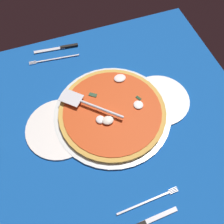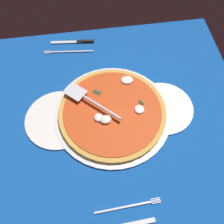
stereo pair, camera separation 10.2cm
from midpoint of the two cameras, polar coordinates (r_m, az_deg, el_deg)
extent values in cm
cube|color=#114A9D|center=(102.28, 3.30, -3.21)|extent=(102.05, 102.05, 0.80)
cube|color=white|center=(111.03, -19.71, -0.29)|extent=(6.00, 6.00, 0.10)
cube|color=white|center=(117.78, -19.51, 4.68)|extent=(6.00, 6.00, 0.10)
cube|color=white|center=(125.31, -19.32, 9.08)|extent=(6.00, 6.00, 0.10)
cube|color=white|center=(133.51, -19.16, 12.97)|extent=(6.00, 6.00, 0.10)
cube|color=white|center=(97.02, -16.83, -15.09)|extent=(6.00, 6.00, 0.10)
cube|color=white|center=(101.18, -16.77, -8.57)|extent=(6.00, 6.00, 0.10)
cube|color=white|center=(106.53, -16.73, -2.64)|extent=(6.00, 6.00, 0.10)
cube|color=white|center=(112.91, -16.68, 2.68)|extent=(6.00, 6.00, 0.10)
cube|color=white|center=(120.15, -16.65, 7.39)|extent=(6.00, 6.00, 0.10)
cube|color=white|center=(128.11, -16.61, 11.54)|extent=(6.00, 6.00, 0.10)
cube|color=white|center=(94.17, -13.13, -18.32)|extent=(6.00, 6.00, 0.10)
cube|color=white|center=(97.71, -13.32, -11.47)|extent=(6.00, 6.00, 0.10)
cube|color=white|center=(102.54, -13.48, -5.17)|extent=(6.00, 6.00, 0.10)
cube|color=white|center=(108.49, -13.63, 0.49)|extent=(6.00, 6.00, 0.10)
cube|color=white|center=(115.38, -13.76, 5.53)|extent=(6.00, 6.00, 0.10)
cube|color=white|center=(123.07, -13.88, 9.96)|extent=(6.00, 6.00, 0.10)
cube|color=white|center=(131.40, -13.98, 13.85)|extent=(6.00, 6.00, 0.10)
cube|color=white|center=(92.00, -9.07, -21.64)|extent=(6.00, 6.00, 0.10)
cube|color=white|center=(94.87, -9.55, -14.50)|extent=(6.00, 6.00, 0.10)
cube|color=white|center=(99.11, -9.97, -7.88)|extent=(6.00, 6.00, 0.10)
cube|color=silver|center=(104.57, -10.33, -1.87)|extent=(6.00, 6.00, 0.10)
cube|color=white|center=(111.06, -10.66, 3.50)|extent=(6.00, 6.00, 0.10)
cube|color=white|center=(118.42, -10.95, 8.23)|extent=(6.00, 6.00, 0.10)
cube|color=white|center=(126.49, -11.21, 12.38)|extent=(6.00, 6.00, 0.10)
cube|color=white|center=(92.72, -5.47, -17.64)|extent=(6.00, 6.00, 0.10)
cube|color=white|center=(96.32, -6.17, -10.72)|extent=(6.00, 6.00, 0.10)
cube|color=white|center=(101.21, -6.79, -4.39)|extent=(6.00, 6.00, 0.10)
cube|color=white|center=(107.24, -7.33, 1.30)|extent=(6.00, 6.00, 0.10)
cube|color=white|center=(114.21, -7.82, 6.34)|extent=(6.00, 6.00, 0.10)
cube|color=white|center=(121.97, -8.25, 10.77)|extent=(6.00, 6.00, 0.10)
cube|color=white|center=(130.37, -8.64, 14.65)|extent=(6.00, 6.00, 0.10)
cube|color=silver|center=(91.32, -1.08, -20.80)|extent=(6.00, 6.00, 0.10)
cube|color=white|center=(94.20, -2.11, -13.67)|extent=(6.00, 6.00, 0.10)
cube|color=white|center=(98.48, -3.00, -7.05)|extent=(6.00, 6.00, 0.10)
cube|color=white|center=(103.97, -3.79, -1.05)|extent=(6.00, 6.00, 0.10)
cube|color=white|center=(110.49, -4.49, 4.30)|extent=(6.00, 6.00, 0.10)
cube|color=white|center=(117.89, -5.11, 9.01)|extent=(6.00, 6.00, 0.10)
cube|color=white|center=(125.99, -5.67, 13.13)|extent=(6.00, 6.00, 0.10)
cube|color=white|center=(92.82, 2.22, -16.65)|extent=(6.00, 6.00, 0.10)
cube|color=white|center=(96.41, 1.02, -9.80)|extent=(6.00, 6.00, 0.10)
cube|color=white|center=(101.31, -0.03, -3.53)|extent=(6.00, 6.00, 0.10)
cube|color=white|center=(107.32, -0.97, 2.10)|extent=(6.00, 6.00, 0.10)
cube|color=white|center=(114.29, -1.80, 7.09)|extent=(6.00, 6.00, 0.10)
cube|color=white|center=(122.04, -2.55, 11.48)|extent=(6.00, 6.00, 0.10)
cube|color=white|center=(130.44, -3.22, 15.32)|extent=(6.00, 6.00, 0.10)
cube|color=silver|center=(92.21, 6.79, -19.60)|extent=(6.00, 6.00, 0.10)
cube|color=white|center=(95.06, 5.27, -12.61)|extent=(6.00, 6.00, 0.10)
cube|color=white|center=(99.30, 3.93, -6.11)|extent=(6.00, 6.00, 0.10)
cube|color=white|center=(104.75, 2.74, -0.22)|extent=(6.00, 6.00, 0.10)
cube|color=white|center=(111.23, 1.68, 5.04)|extent=(6.00, 6.00, 0.10)
cube|color=white|center=(118.58, 0.73, 9.69)|extent=(6.00, 6.00, 0.10)
cube|color=white|center=(126.64, -0.12, 13.76)|extent=(6.00, 6.00, 0.10)
cube|color=white|center=(94.46, 9.69, -15.40)|extent=(6.00, 6.00, 0.10)
cube|color=silver|center=(97.99, 8.06, -8.75)|extent=(6.00, 6.00, 0.10)
cube|color=white|center=(102.81, 6.61, -2.64)|extent=(6.00, 6.00, 0.10)
cube|color=white|center=(108.74, 5.32, 2.87)|extent=(6.00, 6.00, 0.10)
cube|color=white|center=(115.63, 4.16, 7.76)|extent=(6.00, 6.00, 0.10)
cube|color=silver|center=(123.30, 3.12, 12.08)|extent=(6.00, 6.00, 0.10)
cube|color=white|center=(131.61, 2.18, 15.86)|extent=(6.00, 6.00, 0.10)
cube|color=white|center=(94.62, 14.26, -18.12)|extent=(6.00, 6.00, 0.10)
cube|color=white|center=(97.41, 12.33, -11.40)|extent=(6.00, 6.00, 0.10)
cube|color=white|center=(101.55, 10.62, -5.13)|extent=(6.00, 6.00, 0.10)
cube|color=white|center=(106.88, 9.09, 0.59)|extent=(6.00, 6.00, 0.10)
cube|color=white|center=(113.24, 7.72, 5.72)|extent=(6.00, 6.00, 0.10)
cube|color=white|center=(120.46, 6.48, 10.26)|extent=(6.00, 6.00, 0.10)
cube|color=white|center=(128.40, 5.36, 14.26)|extent=(6.00, 6.00, 0.10)
cube|color=white|center=(95.54, 18.91, -20.70)|extent=(6.00, 6.00, 0.10)
cube|color=white|center=(97.56, 16.70, -13.99)|extent=(6.00, 6.00, 0.10)
cube|color=white|center=(100.98, 14.73, -7.63)|extent=(6.00, 6.00, 0.10)
cube|color=white|center=(105.66, 12.97, -1.75)|extent=(6.00, 6.00, 0.10)
cube|color=white|center=(111.45, 11.38, 3.57)|extent=(6.00, 6.00, 0.10)
cube|color=white|center=(118.17, 9.94, 8.33)|extent=(6.00, 6.00, 0.10)
cube|color=white|center=(125.69, 8.64, 12.54)|extent=(6.00, 6.00, 0.10)
cube|color=silver|center=(133.86, 7.46, 16.26)|extent=(6.00, 6.00, 0.10)
cube|color=white|center=(98.45, 21.12, -16.48)|extent=(6.00, 6.00, 0.10)
cube|color=white|center=(101.13, 18.91, -10.11)|extent=(6.00, 6.00, 0.10)
cube|color=white|center=(105.12, 16.92, -4.13)|extent=(6.00, 6.00, 0.10)
cube|color=white|center=(110.28, 15.12, 1.35)|extent=(6.00, 6.00, 0.10)
cube|color=silver|center=(116.46, 13.49, 6.30)|extent=(6.00, 6.00, 0.10)
cube|color=white|center=(123.49, 12.01, 10.71)|extent=(6.00, 6.00, 0.10)
cube|color=white|center=(131.25, 10.66, 14.62)|extent=(6.00, 6.00, 0.10)
cube|color=white|center=(101.99, 23.11, -12.51)|extent=(6.00, 6.00, 0.10)
cube|color=white|center=(105.27, 20.91, -6.50)|extent=(6.00, 6.00, 0.10)
cube|color=white|center=(109.77, 18.91, -0.90)|extent=(6.00, 6.00, 0.10)
cube|color=white|center=(115.34, 17.10, 4.20)|extent=(6.00, 6.00, 0.10)
cube|color=white|center=(121.85, 15.44, 8.79)|extent=(6.00, 6.00, 0.10)
cube|color=white|center=(129.15, 13.93, 12.88)|extent=(6.00, 6.00, 0.10)
cube|color=white|center=(137.12, 12.55, 16.51)|extent=(6.00, 6.00, 0.10)
cube|color=white|center=(109.90, 22.73, -3.17)|extent=(6.00, 6.00, 0.10)
cube|color=white|center=(114.85, 20.74, 2.05)|extent=(6.00, 6.00, 0.10)
cube|color=white|center=(120.79, 18.92, 6.79)|extent=(6.00, 6.00, 0.10)
cube|color=white|center=(127.59, 17.25, 11.05)|extent=(6.00, 6.00, 0.10)
cube|color=white|center=(135.11, 15.72, 14.86)|extent=(6.00, 6.00, 0.10)
cube|color=white|center=(114.98, 24.38, -0.11)|extent=(6.00, 6.00, 0.10)
cube|color=white|center=(120.32, 22.40, 4.74)|extent=(6.00, 6.00, 0.10)
cube|color=white|center=(126.57, 20.59, 9.15)|extent=(6.00, 6.00, 0.10)
cube|color=white|center=(133.61, 18.92, 13.11)|extent=(6.00, 6.00, 0.10)
cube|color=white|center=(141.33, 17.38, 16.64)|extent=(6.00, 6.00, 0.10)
cube|color=white|center=(126.12, 23.93, 7.19)|extent=(6.00, 6.00, 0.10)
cube|color=white|center=(132.64, 22.13, 11.29)|extent=(6.00, 6.00, 0.10)
cube|color=white|center=(139.89, 20.47, 14.97)|extent=(6.00, 6.00, 0.10)
cylinder|color=silver|center=(103.54, 2.82, -0.68)|extent=(43.98, 43.98, 1.13)
cylinder|color=white|center=(103.41, -8.22, -1.77)|extent=(25.01, 25.01, 1.00)
cylinder|color=white|center=(107.72, 13.08, 0.61)|extent=(23.33, 23.33, 1.00)
cylinder|color=gold|center=(102.45, 2.85, -0.32)|extent=(40.11, 40.11, 1.41)
cylinder|color=#C94116|center=(101.71, 2.87, -0.08)|extent=(36.68, 36.68, 0.30)
ellipsoid|color=white|center=(99.48, 0.10, -1.38)|extent=(3.18, 3.38, 1.02)
ellipsoid|color=silver|center=(98.89, 1.61, -1.80)|extent=(4.23, 3.60, 1.40)
ellipsoid|color=white|center=(102.50, 8.54, 0.34)|extent=(3.63, 3.76, 0.86)
ellipsoid|color=white|center=(109.61, 5.82, 6.43)|extent=(4.78, 3.89, 0.89)
cube|color=#27452B|center=(105.92, -0.39, 3.92)|extent=(3.33, 3.01, 0.30)
cube|color=#13361A|center=(104.48, 8.84, 1.71)|extent=(1.89, 2.38, 0.30)
cube|color=#20482B|center=(99.80, 2.16, -1.54)|extent=(2.46, 1.29, 0.30)
cube|color=#295128|center=(99.85, 1.78, -1.47)|extent=(3.85, 2.31, 0.30)
cube|color=silver|center=(104.69, -4.88, 3.99)|extent=(9.59, 9.53, 0.30)
cylinder|color=silver|center=(100.07, 0.76, 0.74)|extent=(13.20, 12.65, 1.00)
cube|color=white|center=(91.31, 6.06, -21.01)|extent=(18.37, 12.73, 0.60)
cube|color=silver|center=(91.33, 5.65, -19.34)|extent=(18.26, 1.39, 0.25)
cube|color=silver|center=(93.19, 12.42, -18.19)|extent=(3.01, 0.35, 0.25)
cube|color=silver|center=(93.26, 12.34, -17.94)|extent=(3.01, 0.35, 0.25)
cube|color=silver|center=(93.34, 12.26, -17.68)|extent=(3.01, 0.35, 0.25)
cube|color=silver|center=(93.42, 12.17, -17.43)|extent=(3.01, 0.35, 0.25)
cube|color=silver|center=(90.91, 8.29, -22.20)|extent=(12.59, 1.94, 0.25)
cube|color=silver|center=(125.29, -5.86, 13.01)|extent=(20.37, 14.81, 0.60)
cube|color=silver|center=(122.99, -5.90, 12.19)|extent=(18.38, 2.61, 0.25)
cube|color=silver|center=(124.70, -10.91, 12.12)|extent=(3.01, 0.55, 0.25)
cube|color=silver|center=(124.40, -10.92, 11.97)|extent=(3.01, 0.55, 0.25)
cube|color=silver|center=(124.11, -10.94, 11.83)|extent=(3.01, 0.55, 0.25)
cube|color=silver|center=(123.81, -10.95, 11.68)|extent=(3.01, 0.55, 0.25)
cube|color=black|center=(126.53, -3.16, 14.29)|extent=(7.83, 2.04, 0.80)
cube|color=silver|center=(127.25, -7.20, 14.01)|extent=(13.63, 2.87, 0.25)
camera|label=1|loc=(0.05, -87.13, 4.76)|focal=44.18mm
camera|label=2|loc=(0.05, 92.87, -4.76)|focal=44.18mm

